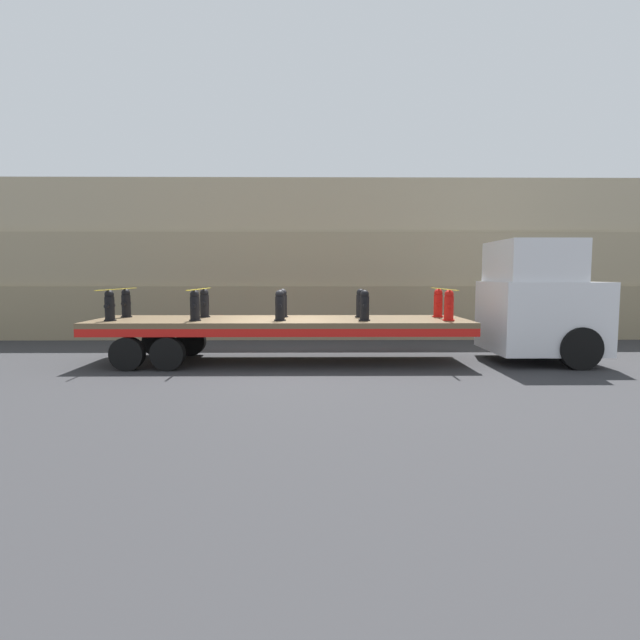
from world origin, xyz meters
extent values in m
plane|color=#2D2D30|center=(0.00, 0.00, 0.00)|extent=(120.00, 120.00, 0.00)
cube|color=gray|center=(0.00, 6.11, 0.98)|extent=(60.00, 3.00, 1.96)
cube|color=tan|center=(0.00, 6.26, 2.93)|extent=(60.00, 3.00, 1.96)
cube|color=tan|center=(0.00, 6.41, 4.89)|extent=(60.00, 3.00, 1.96)
cube|color=silver|center=(7.02, 0.00, 1.23)|extent=(2.76, 2.50, 1.88)
cube|color=silver|center=(6.74, 0.00, 2.72)|extent=(1.93, 2.30, 1.09)
cube|color=black|center=(7.77, 0.00, 1.61)|extent=(1.10, 2.20, 1.05)
cylinder|color=black|center=(7.50, -1.19, 0.54)|extent=(1.07, 0.28, 1.07)
cylinder|color=black|center=(7.50, 1.19, 0.54)|extent=(1.07, 0.28, 1.07)
cube|color=brown|center=(0.00, 0.00, 1.11)|extent=(9.94, 2.55, 0.14)
cube|color=red|center=(0.00, -1.24, 0.94)|extent=(9.94, 0.08, 0.20)
cube|color=red|center=(0.00, 1.24, 0.94)|extent=(9.94, 0.08, 0.20)
cylinder|color=black|center=(-2.73, -1.17, 0.41)|extent=(0.83, 0.30, 0.83)
cylinder|color=black|center=(-2.73, 1.17, 0.41)|extent=(0.83, 0.30, 0.83)
cylinder|color=black|center=(-3.73, -1.17, 0.41)|extent=(0.83, 0.30, 0.83)
cylinder|color=black|center=(-3.73, 1.17, 0.41)|extent=(0.83, 0.30, 0.83)
cylinder|color=black|center=(-4.37, -0.56, 1.19)|extent=(0.31, 0.31, 0.03)
cylinder|color=black|center=(-4.37, -0.56, 1.49)|extent=(0.25, 0.25, 0.63)
sphere|color=black|center=(-4.37, -0.56, 1.86)|extent=(0.23, 0.23, 0.23)
cylinder|color=black|center=(-4.37, -0.74, 1.57)|extent=(0.11, 0.12, 0.11)
cylinder|color=black|center=(-4.37, -0.38, 1.57)|extent=(0.11, 0.12, 0.11)
cylinder|color=black|center=(-4.37, 0.56, 1.19)|extent=(0.31, 0.31, 0.03)
cylinder|color=black|center=(-4.37, 0.56, 1.49)|extent=(0.25, 0.25, 0.63)
sphere|color=black|center=(-4.37, 0.56, 1.86)|extent=(0.23, 0.23, 0.23)
cylinder|color=black|center=(-4.37, 0.38, 1.57)|extent=(0.11, 0.12, 0.11)
cylinder|color=black|center=(-4.37, 0.74, 1.57)|extent=(0.11, 0.12, 0.11)
cylinder|color=black|center=(-2.19, -0.56, 1.19)|extent=(0.31, 0.31, 0.03)
cylinder|color=black|center=(-2.19, -0.56, 1.49)|extent=(0.25, 0.25, 0.63)
sphere|color=black|center=(-2.19, -0.56, 1.86)|extent=(0.23, 0.23, 0.23)
cylinder|color=black|center=(-2.19, -0.74, 1.57)|extent=(0.11, 0.12, 0.11)
cylinder|color=black|center=(-2.19, -0.38, 1.57)|extent=(0.11, 0.12, 0.11)
cylinder|color=black|center=(-2.19, 0.56, 1.19)|extent=(0.31, 0.31, 0.03)
cylinder|color=black|center=(-2.19, 0.56, 1.49)|extent=(0.25, 0.25, 0.63)
sphere|color=black|center=(-2.19, 0.56, 1.86)|extent=(0.23, 0.23, 0.23)
cylinder|color=black|center=(-2.19, 0.38, 1.57)|extent=(0.11, 0.12, 0.11)
cylinder|color=black|center=(-2.19, 0.74, 1.57)|extent=(0.11, 0.12, 0.11)
cylinder|color=black|center=(0.00, -0.56, 1.19)|extent=(0.31, 0.31, 0.03)
cylinder|color=black|center=(0.00, -0.56, 1.49)|extent=(0.25, 0.25, 0.63)
sphere|color=black|center=(0.00, -0.56, 1.86)|extent=(0.23, 0.23, 0.23)
cylinder|color=black|center=(0.00, -0.74, 1.57)|extent=(0.11, 0.12, 0.11)
cylinder|color=black|center=(0.00, -0.38, 1.57)|extent=(0.11, 0.12, 0.11)
cylinder|color=black|center=(0.00, 0.56, 1.19)|extent=(0.31, 0.31, 0.03)
cylinder|color=black|center=(0.00, 0.56, 1.49)|extent=(0.25, 0.25, 0.63)
sphere|color=black|center=(0.00, 0.56, 1.86)|extent=(0.23, 0.23, 0.23)
cylinder|color=black|center=(0.00, 0.38, 1.57)|extent=(0.11, 0.12, 0.11)
cylinder|color=black|center=(0.00, 0.74, 1.57)|extent=(0.11, 0.12, 0.11)
cylinder|color=black|center=(2.19, -0.56, 1.19)|extent=(0.31, 0.31, 0.03)
cylinder|color=black|center=(2.19, -0.56, 1.49)|extent=(0.25, 0.25, 0.63)
sphere|color=black|center=(2.19, -0.56, 1.86)|extent=(0.23, 0.23, 0.23)
cylinder|color=black|center=(2.19, -0.74, 1.57)|extent=(0.11, 0.12, 0.11)
cylinder|color=black|center=(2.19, -0.38, 1.57)|extent=(0.11, 0.12, 0.11)
cylinder|color=black|center=(2.19, 0.56, 1.19)|extent=(0.31, 0.31, 0.03)
cylinder|color=black|center=(2.19, 0.56, 1.49)|extent=(0.25, 0.25, 0.63)
sphere|color=black|center=(2.19, 0.56, 1.86)|extent=(0.23, 0.23, 0.23)
cylinder|color=black|center=(2.19, 0.38, 1.57)|extent=(0.11, 0.12, 0.11)
cylinder|color=black|center=(2.19, 0.74, 1.57)|extent=(0.11, 0.12, 0.11)
cylinder|color=red|center=(4.37, -0.56, 1.19)|extent=(0.31, 0.31, 0.03)
cylinder|color=red|center=(4.37, -0.56, 1.49)|extent=(0.25, 0.25, 0.63)
sphere|color=red|center=(4.37, -0.56, 1.86)|extent=(0.23, 0.23, 0.23)
cylinder|color=red|center=(4.37, -0.74, 1.57)|extent=(0.11, 0.12, 0.11)
cylinder|color=red|center=(4.37, -0.38, 1.57)|extent=(0.11, 0.12, 0.11)
cylinder|color=red|center=(4.37, 0.56, 1.19)|extent=(0.31, 0.31, 0.03)
cylinder|color=red|center=(4.37, 0.56, 1.49)|extent=(0.25, 0.25, 0.63)
sphere|color=red|center=(4.37, 0.56, 1.86)|extent=(0.23, 0.23, 0.23)
cylinder|color=red|center=(4.37, 0.38, 1.57)|extent=(0.11, 0.12, 0.11)
cylinder|color=red|center=(4.37, 0.74, 1.57)|extent=(0.11, 0.12, 0.11)
cube|color=yellow|center=(-4.37, 0.00, 1.98)|extent=(0.05, 2.75, 0.01)
cube|color=yellow|center=(-2.19, 0.00, 1.98)|extent=(0.05, 2.75, 0.01)
cube|color=yellow|center=(4.37, 0.00, 1.98)|extent=(0.05, 2.75, 0.01)
camera|label=1|loc=(0.90, -13.39, 2.33)|focal=28.00mm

